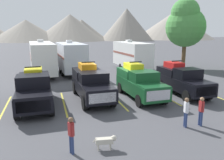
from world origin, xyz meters
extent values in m
plane|color=#47474C|center=(0.00, 0.00, 0.00)|extent=(240.00, 240.00, 0.00)
cube|color=black|center=(-5.58, -1.19, 0.92)|extent=(2.25, 5.80, 0.90)
cube|color=black|center=(-5.52, -3.26, 1.41)|extent=(2.05, 1.66, 0.08)
cube|color=black|center=(-5.57, -1.71, 1.79)|extent=(2.01, 1.55, 0.84)
cube|color=slate|center=(-5.55, -2.31, 1.83)|extent=(1.84, 0.29, 0.62)
cube|color=black|center=(-5.63, 0.36, 1.62)|extent=(2.12, 2.70, 0.50)
cube|color=silver|center=(-5.50, -4.03, 0.96)|extent=(1.78, 0.11, 0.63)
cylinder|color=black|center=(-4.57, -3.12, 0.46)|extent=(0.31, 0.93, 0.93)
cylinder|color=black|center=(-6.49, -3.17, 0.46)|extent=(0.31, 0.93, 0.93)
cylinder|color=black|center=(-4.68, 0.79, 0.46)|extent=(0.31, 0.93, 0.93)
cylinder|color=black|center=(-6.60, 0.73, 0.46)|extent=(0.31, 0.93, 0.93)
cube|color=yellow|center=(-5.63, 0.36, 2.10)|extent=(1.20, 1.72, 0.45)
cylinder|color=black|center=(-5.14, -0.21, 2.09)|extent=(0.19, 0.45, 0.44)
cylinder|color=black|center=(-6.08, -0.24, 2.09)|extent=(0.19, 0.45, 0.44)
cylinder|color=black|center=(-5.18, 0.95, 2.09)|extent=(0.19, 0.45, 0.44)
cylinder|color=black|center=(-6.11, 0.92, 2.09)|extent=(0.19, 0.45, 0.44)
cube|color=black|center=(-5.61, -0.12, 2.47)|extent=(1.05, 0.11, 0.08)
cube|color=black|center=(-1.69, -0.67, 0.91)|extent=(2.16, 5.89, 0.87)
cube|color=black|center=(-1.63, -2.77, 1.39)|extent=(1.96, 1.69, 0.08)
cube|color=black|center=(-1.68, -1.20, 1.73)|extent=(1.92, 1.57, 0.76)
cube|color=slate|center=(-1.66, -1.80, 1.77)|extent=(1.76, 0.27, 0.56)
cube|color=black|center=(-1.74, 0.90, 1.66)|extent=(2.03, 2.74, 0.63)
cube|color=silver|center=(-1.61, -3.56, 0.96)|extent=(1.70, 0.11, 0.61)
cylinder|color=black|center=(-0.72, -2.63, 0.47)|extent=(0.31, 0.96, 0.95)
cylinder|color=black|center=(-2.55, -2.68, 0.47)|extent=(0.31, 0.96, 0.95)
cylinder|color=black|center=(-0.83, 1.34, 0.47)|extent=(0.31, 0.96, 0.95)
cylinder|color=black|center=(-2.67, 1.28, 0.47)|extent=(0.31, 0.96, 0.95)
cube|color=orange|center=(-1.74, 0.90, 2.20)|extent=(1.15, 1.75, 0.45)
cylinder|color=black|center=(-1.27, 0.33, 2.20)|extent=(0.19, 0.45, 0.44)
cylinder|color=black|center=(-2.17, 0.30, 2.20)|extent=(0.19, 0.45, 0.44)
cylinder|color=black|center=(-1.31, 1.51, 2.20)|extent=(0.19, 0.45, 0.44)
cylinder|color=black|center=(-2.20, 1.48, 2.20)|extent=(0.19, 0.45, 0.44)
cube|color=black|center=(-1.72, 0.42, 2.58)|extent=(1.00, 0.11, 0.08)
cube|color=#144723|center=(1.80, -1.29, 0.88)|extent=(2.09, 5.37, 0.94)
cube|color=#144723|center=(1.86, -3.20, 1.39)|extent=(1.91, 1.54, 0.08)
cube|color=#144723|center=(1.82, -1.76, 1.72)|extent=(1.86, 1.44, 0.74)
cube|color=slate|center=(1.83, -2.32, 1.76)|extent=(1.71, 0.26, 0.54)
cube|color=#144723|center=(1.76, 0.15, 1.65)|extent=(1.97, 2.50, 0.60)
cube|color=silver|center=(1.88, -3.91, 0.93)|extent=(1.65, 0.11, 0.66)
cylinder|color=black|center=(2.75, -3.07, 0.41)|extent=(0.30, 0.84, 0.83)
cylinder|color=black|center=(0.96, -3.12, 0.41)|extent=(0.30, 0.84, 0.83)
cylinder|color=black|center=(2.64, 0.55, 0.41)|extent=(0.30, 0.84, 0.83)
cylinder|color=black|center=(0.86, 0.50, 0.41)|extent=(0.30, 0.84, 0.83)
cube|color=yellow|center=(1.76, 0.15, 2.17)|extent=(1.11, 1.60, 0.45)
cylinder|color=black|center=(2.21, -0.38, 2.17)|extent=(0.19, 0.45, 0.44)
cylinder|color=black|center=(1.34, -0.40, 2.17)|extent=(0.19, 0.45, 0.44)
cylinder|color=black|center=(2.18, 0.70, 2.17)|extent=(0.19, 0.45, 0.44)
cylinder|color=black|center=(1.31, 0.68, 2.17)|extent=(0.19, 0.45, 0.44)
cube|color=black|center=(1.77, -0.29, 2.55)|extent=(0.97, 0.11, 0.08)
cube|color=black|center=(5.35, -1.30, 0.87)|extent=(2.06, 5.27, 0.89)
cube|color=black|center=(5.41, -3.17, 1.36)|extent=(1.88, 1.51, 0.08)
cube|color=black|center=(5.36, -1.77, 1.72)|extent=(1.84, 1.41, 0.80)
cube|color=slate|center=(5.38, -2.31, 1.76)|extent=(1.69, 0.27, 0.59)
cube|color=black|center=(5.31, 0.11, 1.61)|extent=(1.94, 2.45, 0.58)
cube|color=silver|center=(5.43, -3.87, 0.92)|extent=(1.63, 0.11, 0.62)
cylinder|color=black|center=(6.28, -3.04, 0.43)|extent=(0.30, 0.86, 0.85)
cylinder|color=black|center=(4.52, -3.10, 0.43)|extent=(0.30, 0.86, 0.85)
cylinder|color=black|center=(6.18, 0.50, 0.43)|extent=(0.30, 0.86, 0.85)
cylinder|color=black|center=(4.42, 0.45, 0.43)|extent=(0.30, 0.86, 0.85)
cube|color=red|center=(5.31, 0.11, 2.13)|extent=(1.10, 1.57, 0.45)
cylinder|color=black|center=(5.76, -0.40, 2.12)|extent=(0.19, 0.45, 0.44)
cylinder|color=black|center=(4.90, -0.43, 2.12)|extent=(0.19, 0.45, 0.44)
cylinder|color=black|center=(5.73, 0.65, 2.12)|extent=(0.19, 0.45, 0.44)
cylinder|color=black|center=(4.86, 0.63, 2.12)|extent=(0.19, 0.45, 0.44)
cube|color=black|center=(5.32, -0.32, 2.50)|extent=(0.96, 0.11, 0.08)
cube|color=gold|center=(-7.45, -0.99, 0.00)|extent=(0.12, 5.50, 0.01)
cube|color=gold|center=(-3.72, -0.99, 0.00)|extent=(0.12, 5.50, 0.01)
cube|color=gold|center=(0.00, -0.99, 0.00)|extent=(0.12, 5.50, 0.01)
cube|color=gold|center=(3.72, -0.99, 0.00)|extent=(0.12, 5.50, 0.01)
cube|color=gold|center=(7.45, -0.99, 0.00)|extent=(0.12, 5.50, 0.01)
cube|color=white|center=(-5.15, 9.52, 2.06)|extent=(2.93, 8.11, 3.05)
cube|color=brown|center=(-6.33, 9.43, 2.21)|extent=(0.59, 7.62, 0.24)
cube|color=silver|center=(-5.24, 10.70, 3.73)|extent=(0.65, 0.74, 0.30)
cube|color=#333333|center=(-4.81, 4.95, 0.32)|extent=(0.21, 1.21, 0.12)
cylinder|color=black|center=(-4.01, 8.64, 0.38)|extent=(0.28, 0.77, 0.76)
cylinder|color=black|center=(-6.15, 8.48, 0.38)|extent=(0.28, 0.77, 0.76)
cylinder|color=black|center=(-4.15, 10.55, 0.38)|extent=(0.28, 0.77, 0.76)
cylinder|color=black|center=(-6.30, 10.39, 0.38)|extent=(0.28, 0.77, 0.76)
cube|color=silver|center=(-2.05, 9.50, 2.00)|extent=(2.96, 6.54, 2.95)
cube|color=brown|center=(-3.30, 9.40, 2.15)|extent=(0.48, 6.10, 0.24)
cube|color=silver|center=(-2.12, 10.45, 3.63)|extent=(0.65, 0.74, 0.30)
cube|color=#333333|center=(-1.76, 5.72, 0.32)|extent=(0.21, 1.21, 0.12)
cylinder|color=black|center=(-0.85, 8.82, 0.38)|extent=(0.28, 0.77, 0.76)
cylinder|color=black|center=(-3.13, 8.65, 0.38)|extent=(0.28, 0.77, 0.76)
cylinder|color=black|center=(-0.96, 10.34, 0.38)|extent=(0.28, 0.77, 0.76)
cylinder|color=black|center=(-3.24, 10.17, 0.38)|extent=(0.28, 0.77, 0.76)
cube|color=white|center=(5.48, 10.17, 1.98)|extent=(2.98, 6.79, 2.89)
cube|color=brown|center=(4.23, 10.08, 2.12)|extent=(0.49, 6.34, 0.24)
cube|color=silver|center=(5.41, 11.16, 3.57)|extent=(0.65, 0.74, 0.30)
cube|color=#333333|center=(5.78, 6.27, 0.32)|extent=(0.21, 1.21, 0.12)
cylinder|color=black|center=(6.69, 9.47, 0.38)|extent=(0.28, 0.77, 0.76)
cylinder|color=black|center=(4.40, 9.29, 0.38)|extent=(0.28, 0.77, 0.76)
cylinder|color=black|center=(6.57, 11.05, 0.38)|extent=(0.28, 0.77, 0.76)
cylinder|color=black|center=(4.28, 10.88, 0.38)|extent=(0.28, 0.77, 0.76)
cylinder|color=navy|center=(2.00, -6.77, 0.40)|extent=(0.12, 0.12, 0.79)
cylinder|color=navy|center=(2.03, -6.61, 0.40)|extent=(0.12, 0.12, 0.79)
cube|color=silver|center=(2.02, -6.69, 1.08)|extent=(0.22, 0.26, 0.56)
sphere|color=brown|center=(2.02, -6.69, 1.46)|extent=(0.22, 0.22, 0.22)
cylinder|color=silver|center=(2.00, -6.82, 1.05)|extent=(0.09, 0.09, 0.51)
cylinder|color=silver|center=(2.04, -6.57, 1.05)|extent=(0.09, 0.09, 0.51)
cylinder|color=navy|center=(-3.88, -7.78, 0.40)|extent=(0.12, 0.12, 0.79)
cylinder|color=navy|center=(-3.94, -7.63, 0.40)|extent=(0.12, 0.12, 0.79)
cube|color=maroon|center=(-3.91, -7.70, 1.07)|extent=(0.25, 0.28, 0.56)
sphere|color=brown|center=(-3.91, -7.70, 1.46)|extent=(0.21, 0.21, 0.21)
cylinder|color=maroon|center=(-3.87, -7.82, 1.04)|extent=(0.09, 0.09, 0.51)
cylinder|color=maroon|center=(-3.96, -7.58, 1.04)|extent=(0.09, 0.09, 0.51)
cylinder|color=navy|center=(2.87, -6.84, 0.39)|extent=(0.11, 0.11, 0.79)
cylinder|color=navy|center=(2.87, -6.68, 0.39)|extent=(0.11, 0.11, 0.79)
cube|color=maroon|center=(2.87, -6.76, 1.06)|extent=(0.18, 0.23, 0.56)
sphere|color=#9E704C|center=(2.87, -6.76, 1.45)|extent=(0.21, 0.21, 0.21)
cylinder|color=maroon|center=(2.87, -6.89, 1.04)|extent=(0.09, 0.09, 0.50)
cylinder|color=maroon|center=(2.87, -6.64, 1.04)|extent=(0.09, 0.09, 0.50)
cube|color=beige|center=(-2.57, -7.75, 0.39)|extent=(0.76, 0.36, 0.22)
sphere|color=beige|center=(-2.16, -7.80, 0.48)|extent=(0.24, 0.24, 0.24)
cylinder|color=beige|center=(-2.97, -7.70, 0.44)|extent=(0.16, 0.06, 0.20)
cylinder|color=beige|center=(-2.30, -7.70, 0.14)|extent=(0.06, 0.06, 0.28)
cylinder|color=beige|center=(-2.32, -7.87, 0.14)|extent=(0.06, 0.06, 0.28)
cylinder|color=beige|center=(-2.81, -7.63, 0.14)|extent=(0.06, 0.06, 0.28)
cylinder|color=beige|center=(-2.83, -7.81, 0.14)|extent=(0.06, 0.06, 0.28)
cylinder|color=brown|center=(12.39, 9.54, 2.01)|extent=(0.50, 0.50, 4.02)
sphere|color=#478C42|center=(12.39, 9.54, 5.26)|extent=(4.96, 4.96, 4.96)
sphere|color=#478C42|center=(12.02, 9.24, 6.99)|extent=(3.47, 3.47, 3.47)
cone|color=gray|center=(-12.68, 93.65, 4.67)|extent=(31.79, 31.79, 9.35)
cone|color=gray|center=(6.83, 94.61, 6.05)|extent=(34.25, 34.25, 12.09)
cone|color=gray|center=(12.22, 94.64, 4.85)|extent=(25.06, 25.06, 9.70)
cone|color=gray|center=(33.01, 89.60, 7.44)|extent=(25.38, 25.38, 14.88)
cone|color=gray|center=(63.48, 98.06, 7.28)|extent=(43.00, 43.00, 14.57)
camera|label=1|loc=(-4.67, -16.26, 4.93)|focal=36.61mm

